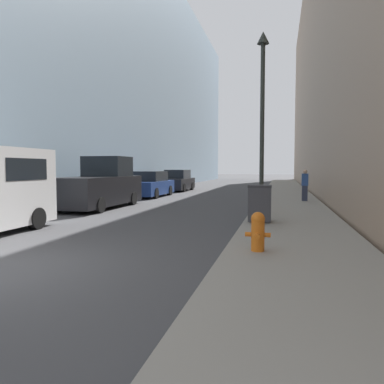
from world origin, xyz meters
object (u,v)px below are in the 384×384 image
object	(u,v)px
pickup_truck	(100,186)
parked_sedan_far	(178,181)
trash_bin	(260,203)
pedestrian_on_sidewalk	(305,185)
lamppost	(262,108)
parked_sedan_near	(151,185)
fire_hydrant	(258,230)

from	to	relation	value
pickup_truck	parked_sedan_far	size ratio (longest dim) A/B	1.23
parked_sedan_far	trash_bin	bearing A→B (deg)	-66.53
pedestrian_on_sidewalk	parked_sedan_far	bearing A→B (deg)	136.09
pickup_truck	pedestrian_on_sidewalk	xyz separation A→B (m)	(9.16, 4.13, -0.04)
lamppost	parked_sedan_near	xyz separation A→B (m)	(-7.25, 8.28, -3.24)
parked_sedan_far	pickup_truck	bearing A→B (deg)	-90.38
parked_sedan_far	pedestrian_on_sidewalk	distance (m)	12.60
parked_sedan_near	parked_sedan_far	size ratio (longest dim) A/B	1.05
pickup_truck	parked_sedan_far	world-z (taller)	pickup_truck
lamppost	parked_sedan_near	bearing A→B (deg)	131.18
pickup_truck	pedestrian_on_sidewalk	size ratio (longest dim) A/B	3.49
trash_bin	lamppost	world-z (taller)	lamppost
lamppost	parked_sedan_near	size ratio (longest dim) A/B	1.38
pickup_truck	pedestrian_on_sidewalk	bearing A→B (deg)	24.29
pickup_truck	parked_sedan_far	xyz separation A→B (m)	(0.08, 12.87, -0.22)
trash_bin	pickup_truck	world-z (taller)	pickup_truck
pedestrian_on_sidewalk	pickup_truck	bearing A→B (deg)	-155.71
pickup_truck	pedestrian_on_sidewalk	distance (m)	10.05
pickup_truck	fire_hydrant	bearing A→B (deg)	-46.61
parked_sedan_near	parked_sedan_far	distance (m)	6.19
fire_hydrant	trash_bin	distance (m)	4.11
pickup_truck	parked_sedan_far	distance (m)	12.87
fire_hydrant	pickup_truck	bearing A→B (deg)	133.39
lamppost	trash_bin	bearing A→B (deg)	-88.25
pickup_truck	parked_sedan_near	bearing A→B (deg)	89.68
trash_bin	pedestrian_on_sidewalk	world-z (taller)	pedestrian_on_sidewalk
fire_hydrant	lamppost	world-z (taller)	lamppost
parked_sedan_far	parked_sedan_near	bearing A→B (deg)	-90.44
fire_hydrant	parked_sedan_near	world-z (taller)	parked_sedan_near
pedestrian_on_sidewalk	fire_hydrant	bearing A→B (deg)	-97.63
lamppost	parked_sedan_far	size ratio (longest dim) A/B	1.46
fire_hydrant	parked_sedan_near	xyz separation A→B (m)	(-7.50, 14.65, 0.18)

